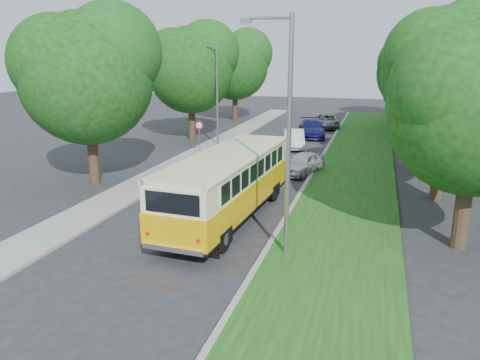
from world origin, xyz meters
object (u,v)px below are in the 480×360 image
(car_silver, at_px, (303,163))
(car_blue, at_px, (312,128))
(lamppost_far, at_px, (216,91))
(car_grey, at_px, (327,121))
(car_white, at_px, (294,139))
(vintage_bus, at_px, (228,186))
(lamppost_near, at_px, (286,131))

(car_silver, height_order, car_blue, car_blue)
(lamppost_far, distance_m, car_silver, 10.85)
(car_blue, distance_m, car_grey, 5.37)
(car_grey, bearing_deg, car_silver, -99.06)
(car_white, xyz_separation_m, car_grey, (1.28, 10.61, -0.04))
(car_silver, bearing_deg, car_blue, 112.66)
(vintage_bus, height_order, car_white, vintage_bus)
(vintage_bus, relative_size, car_silver, 2.64)
(lamppost_near, relative_size, car_grey, 1.75)
(vintage_bus, distance_m, car_silver, 8.95)
(car_silver, bearing_deg, vintage_bus, -84.40)
(lamppost_far, bearing_deg, car_silver, -41.47)
(lamppost_near, relative_size, vintage_bus, 0.82)
(car_blue, bearing_deg, car_grey, 70.40)
(car_white, relative_size, car_grey, 0.90)
(vintage_bus, xyz_separation_m, car_blue, (0.47, 21.62, -0.74))
(car_grey, bearing_deg, lamppost_near, -97.47)
(lamppost_near, height_order, vintage_bus, lamppost_near)
(lamppost_far, height_order, car_grey, lamppost_far)
(lamppost_far, relative_size, car_silver, 2.03)
(car_white, distance_m, car_grey, 10.68)
(vintage_bus, bearing_deg, lamppost_near, -41.26)
(car_silver, bearing_deg, lamppost_far, 155.49)
(lamppost_near, xyz_separation_m, car_white, (-3.07, 19.29, -3.69))
(lamppost_near, relative_size, car_white, 1.93)
(vintage_bus, xyz_separation_m, car_grey, (1.17, 26.94, -0.82))
(lamppost_near, bearing_deg, car_grey, 93.43)
(car_grey, bearing_deg, vintage_bus, -103.39)
(lamppost_near, distance_m, lamppost_far, 20.53)
(car_blue, xyz_separation_m, car_grey, (0.70, 5.32, -0.08))
(car_white, distance_m, car_blue, 5.31)
(lamppost_near, relative_size, car_silver, 2.16)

